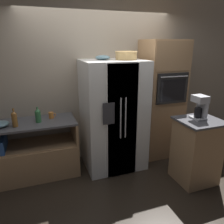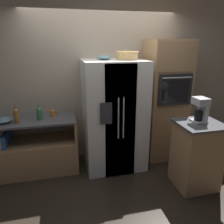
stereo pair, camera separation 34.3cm
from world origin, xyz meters
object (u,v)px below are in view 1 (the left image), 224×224
(wall_oven, at_px, (161,100))
(bottle_tall, at_px, (14,119))
(fruit_bowl, at_px, (103,57))
(bottle_short, at_px, (38,115))
(wicker_basket, at_px, (126,55))
(refrigerator, at_px, (113,115))
(mug, at_px, (51,115))
(coffee_maker, at_px, (201,106))
(mixing_bowl, at_px, (0,124))

(wall_oven, height_order, bottle_tall, wall_oven)
(wall_oven, bearing_deg, fruit_bowl, 179.87)
(wall_oven, distance_m, fruit_bowl, 1.32)
(wall_oven, distance_m, bottle_short, 2.10)
(wall_oven, distance_m, wicker_basket, 1.08)
(fruit_bowl, relative_size, bottle_tall, 0.85)
(refrigerator, relative_size, mug, 15.58)
(wicker_basket, height_order, bottle_tall, wicker_basket)
(wicker_basket, relative_size, coffee_maker, 1.01)
(refrigerator, height_order, wicker_basket, wicker_basket)
(mug, distance_m, mixing_bowl, 0.72)
(bottle_short, bearing_deg, wicker_basket, -2.35)
(mixing_bowl, bearing_deg, bottle_tall, -18.88)
(wicker_basket, bearing_deg, bottle_short, 177.65)
(bottle_short, bearing_deg, wall_oven, 1.07)
(wall_oven, xyz_separation_m, bottle_tall, (-2.42, -0.12, -0.04))
(bottle_short, bearing_deg, mixing_bowl, -178.09)
(wall_oven, height_order, coffee_maker, wall_oven)
(wicker_basket, relative_size, mug, 3.05)
(wicker_basket, distance_m, bottle_short, 1.61)
(bottle_short, relative_size, coffee_maker, 0.68)
(fruit_bowl, distance_m, bottle_short, 1.30)
(wall_oven, height_order, mixing_bowl, wall_oven)
(fruit_bowl, distance_m, mixing_bowl, 1.77)
(refrigerator, distance_m, mixing_bowl, 1.67)
(wicker_basket, bearing_deg, refrigerator, -177.54)
(wicker_basket, relative_size, bottle_tall, 1.29)
(mug, xyz_separation_m, mixing_bowl, (-0.71, -0.14, -0.01))
(refrigerator, height_order, mixing_bowl, refrigerator)
(bottle_tall, bearing_deg, mixing_bowl, 161.12)
(bottle_tall, height_order, bottle_short, bottle_tall)
(wicker_basket, bearing_deg, mug, 171.31)
(fruit_bowl, distance_m, mug, 1.20)
(refrigerator, bearing_deg, mug, 168.91)
(wicker_basket, relative_size, bottle_short, 1.48)
(coffee_maker, bearing_deg, bottle_short, 157.91)
(refrigerator, bearing_deg, mixing_bowl, 178.34)
(coffee_maker, bearing_deg, wicker_basket, 134.07)
(wicker_basket, xyz_separation_m, mug, (-1.17, 0.18, -0.90))
(mug, height_order, coffee_maker, coffee_maker)
(bottle_short, bearing_deg, coffee_maker, -22.09)
(fruit_bowl, distance_m, coffee_maker, 1.60)
(refrigerator, height_order, coffee_maker, refrigerator)
(bottle_tall, xyz_separation_m, mixing_bowl, (-0.19, 0.07, -0.08))
(bottle_tall, bearing_deg, bottle_short, 14.89)
(mixing_bowl, bearing_deg, coffee_maker, -17.87)
(wall_oven, xyz_separation_m, wicker_basket, (-0.73, -0.10, 0.79))
(refrigerator, distance_m, fruit_bowl, 0.93)
(refrigerator, relative_size, bottle_tall, 6.61)
(fruit_bowl, height_order, bottle_tall, fruit_bowl)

